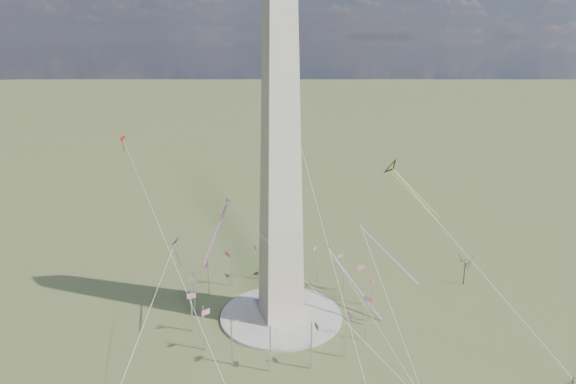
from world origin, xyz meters
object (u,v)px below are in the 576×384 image
object	(u,v)px
washington_monument	(281,159)
kite_delta_black	(394,170)
tree_near	(466,261)
person_east	(573,381)

from	to	relation	value
washington_monument	kite_delta_black	world-z (taller)	washington_monument
tree_near	person_east	world-z (taller)	tree_near
washington_monument	person_east	bearing A→B (deg)	-41.16
tree_near	person_east	xyz separation A→B (m)	(-6.77, -52.13, -7.50)
washington_monument	tree_near	xyz separation A→B (m)	(64.34, 1.80, -39.48)
washington_monument	kite_delta_black	bearing A→B (deg)	6.89
person_east	tree_near	bearing A→B (deg)	-132.66
person_east	kite_delta_black	distance (m)	70.84
washington_monument	tree_near	distance (m)	75.51
washington_monument	tree_near	bearing A→B (deg)	1.61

